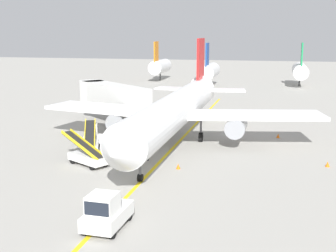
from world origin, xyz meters
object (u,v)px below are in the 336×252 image
Objects in this scene: safety_cone_nose_left at (328,164)px; ground_crew_marshaller at (147,150)px; safety_cone_wingtip_left at (178,166)px; belt_loader_forward_hold at (87,156)px; belt_loader_aft_hold at (90,144)px; airliner at (176,110)px; safety_cone_nose_right at (278,136)px; jet_bridge at (109,95)px; baggage_tug_near_wing at (95,136)px; pushback_tug at (106,212)px.

ground_crew_marshaller is at bearing -173.82° from safety_cone_nose_left.
safety_cone_nose_left is at bearing 16.19° from safety_cone_wingtip_left.
belt_loader_aft_hold is (-1.43, 3.96, 0.00)m from belt_loader_forward_hold.
airliner is 7.06m from ground_crew_marshaller.
safety_cone_nose_right is 1.00× the size of safety_cone_wingtip_left.
safety_cone_nose_right is 15.42m from safety_cone_wingtip_left.
airliner is at bearing 80.14° from ground_crew_marshaller.
ground_crew_marshaller is (8.89, -14.55, -2.63)m from jet_bridge.
baggage_tug_near_wing reaches higher than ground_crew_marshaller.
belt_loader_aft_hold is 6.11m from ground_crew_marshaller.
pushback_tug is 8.35× the size of safety_cone_nose_left.
belt_loader_forward_hold reaches higher than baggage_tug_near_wing.
baggage_tug_near_wing is 6.11× the size of safety_cone_wingtip_left.
safety_cone_nose_right is at bearing 46.34° from ground_crew_marshaller.
airliner reaches higher than baggage_tug_near_wing.
jet_bridge is 3.08× the size of pushback_tug.
baggage_tug_near_wing is 2.59m from belt_loader_aft_hold.
safety_cone_nose_left is 10.62m from safety_cone_nose_right.
pushback_tug is at bearing -110.16° from safety_cone_nose_right.
jet_bridge is 11.08m from baggage_tug_near_wing.
airliner is 14.98m from safety_cone_nose_left.
jet_bridge reaches higher than safety_cone_nose_left.
jet_bridge is at bearing 126.22° from safety_cone_wingtip_left.
safety_cone_nose_left is (23.81, -12.94, -3.32)m from jet_bridge.
baggage_tug_near_wing is at bearing 107.02° from belt_loader_forward_hold.
belt_loader_aft_hold reaches higher than safety_cone_nose_right.
safety_cone_wingtip_left is at bearing -120.56° from safety_cone_nose_right.
airliner is 11.46m from safety_cone_nose_right.
belt_loader_aft_hold is 19.58m from safety_cone_nose_right.
safety_cone_wingtip_left is (-11.82, -3.43, 0.00)m from safety_cone_nose_left.
pushback_tug is 20.58m from safety_cone_nose_left.
airliner is 13.11× the size of baggage_tug_near_wing.
ground_crew_marshaller is 15.02m from safety_cone_nose_left.
pushback_tug is 0.74× the size of belt_loader_forward_hold.
airliner is 20.68m from pushback_tug.
ground_crew_marshaller is (-1.58, 14.03, -0.08)m from pushback_tug.
safety_cone_nose_right is at bearing 30.51° from belt_loader_aft_hold.
pushback_tug is (10.47, -28.59, -2.55)m from jet_bridge.
safety_cone_wingtip_left is at bearing -163.81° from safety_cone_nose_left.
belt_loader_forward_hold is at bearing -175.36° from safety_cone_wingtip_left.
belt_loader_aft_hold is at bearing -149.49° from safety_cone_nose_right.
baggage_tug_near_wing is 0.54× the size of belt_loader_forward_hold.
safety_cone_nose_right is at bearing 26.84° from airliner.
belt_loader_aft_hold is 11.64× the size of safety_cone_nose_right.
belt_loader_aft_hold reaches higher than pushback_tug.
pushback_tug is at bearing -69.89° from jet_bridge.
airliner is at bearing 91.26° from pushback_tug.
belt_loader_forward_hold is 7.63m from safety_cone_wingtip_left.
belt_loader_forward_hold is 11.26× the size of safety_cone_nose_right.
pushback_tug reaches higher than safety_cone_nose_right.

